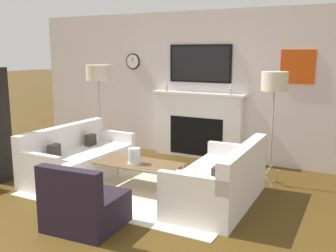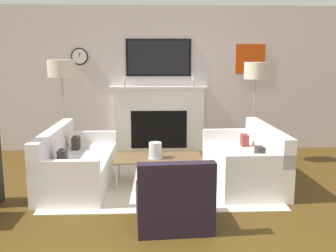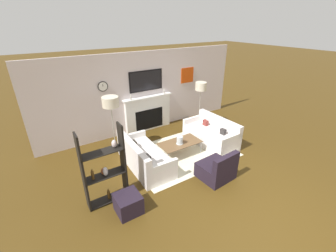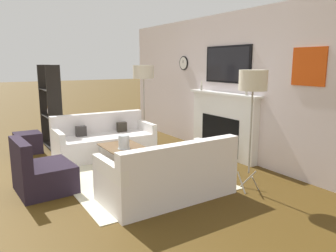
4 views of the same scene
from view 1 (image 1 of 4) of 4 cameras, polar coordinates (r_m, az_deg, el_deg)
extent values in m
cube|color=silver|center=(7.35, 4.78, 5.89)|extent=(7.34, 0.07, 2.70)
cube|color=white|center=(7.35, 4.33, -0.06)|extent=(1.69, 0.16, 1.19)
cube|color=black|center=(7.31, 4.05, -1.54)|extent=(1.05, 0.01, 0.71)
cube|color=white|center=(7.24, 4.34, 4.70)|extent=(1.81, 0.22, 0.04)
cylinder|color=#B2AD9E|center=(7.48, -0.22, 5.47)|extent=(0.04, 0.04, 0.10)
cylinder|color=white|center=(7.47, -0.22, 6.20)|extent=(0.03, 0.03, 0.09)
cylinder|color=#B2AD9E|center=(6.97, 9.04, 4.95)|extent=(0.04, 0.04, 0.10)
cylinder|color=white|center=(6.96, 9.07, 5.72)|extent=(0.03, 0.03, 0.09)
cube|color=black|center=(7.28, 4.68, 9.03)|extent=(1.21, 0.04, 0.69)
cube|color=black|center=(7.26, 4.62, 9.02)|extent=(1.13, 0.01, 0.62)
cylinder|color=black|center=(7.97, -5.11, 9.33)|extent=(0.31, 0.02, 0.31)
cylinder|color=silver|center=(7.96, -5.17, 9.33)|extent=(0.27, 0.00, 0.27)
cube|color=black|center=(7.96, -5.18, 9.57)|extent=(0.01, 0.00, 0.07)
cube|color=#CA420D|center=(6.79, 18.30, 8.17)|extent=(0.55, 0.02, 0.55)
cube|color=beige|center=(5.81, -3.72, -9.05)|extent=(3.01, 2.15, 0.01)
cube|color=white|center=(6.40, -12.61, -5.49)|extent=(0.89, 1.87, 0.42)
cube|color=white|center=(6.54, -15.01, -1.65)|extent=(0.20, 1.86, 0.38)
cube|color=white|center=(6.98, -7.92, -1.45)|extent=(0.85, 0.12, 0.18)
cube|color=white|center=(5.73, -18.59, -4.64)|extent=(0.85, 0.12, 0.18)
cube|color=#322C23|center=(6.71, -11.18, -2.02)|extent=(0.10, 0.19, 0.19)
cube|color=#363230|center=(6.12, -16.20, -3.47)|extent=(0.10, 0.19, 0.19)
cube|color=white|center=(5.25, 7.15, -8.78)|extent=(0.91, 1.77, 0.44)
cube|color=white|center=(5.03, 11.05, -4.94)|extent=(0.21, 1.75, 0.37)
cube|color=white|center=(4.42, 3.67, -8.24)|extent=(0.87, 0.12, 0.18)
cube|color=white|center=(5.91, 9.86, -3.46)|extent=(0.87, 0.12, 0.18)
cube|color=#302C2B|center=(4.77, 7.16, -6.92)|extent=(0.11, 0.18, 0.17)
cube|color=maroon|center=(5.47, 9.85, -4.64)|extent=(0.10, 0.18, 0.18)
cube|color=black|center=(4.66, -11.75, -11.91)|extent=(0.83, 0.78, 0.39)
cube|color=black|center=(4.31, -14.25, -8.46)|extent=(0.79, 0.19, 0.38)
cube|color=brown|center=(5.70, -4.27, -5.42)|extent=(1.22, 0.63, 0.02)
cylinder|color=#B7B7BC|center=(5.86, -10.45, -7.13)|extent=(0.02, 0.02, 0.38)
cylinder|color=#B7B7BC|center=(5.26, -0.54, -9.05)|extent=(0.02, 0.02, 0.38)
cylinder|color=#B7B7BC|center=(6.28, -7.33, -5.81)|extent=(0.02, 0.02, 0.38)
cylinder|color=#B7B7BC|center=(5.72, 2.12, -7.40)|extent=(0.02, 0.02, 0.38)
cylinder|color=silver|center=(5.65, -4.90, -4.32)|extent=(0.18, 0.18, 0.22)
cylinder|color=silver|center=(5.66, -4.89, -4.81)|extent=(0.10, 0.10, 0.12)
cylinder|color=silver|center=(5.68, -4.88, -5.35)|extent=(0.21, 0.21, 0.01)
cylinder|color=#9E998E|center=(7.46, -8.89, -3.64)|extent=(0.09, 0.23, 0.27)
cylinder|color=#9E998E|center=(7.60, -9.82, -3.40)|extent=(0.17, 0.19, 0.27)
cylinder|color=#9E998E|center=(7.43, -10.34, -3.75)|extent=(0.23, 0.07, 0.27)
cylinder|color=#9E998E|center=(7.35, -9.86, 1.90)|extent=(0.02, 0.02, 1.19)
cylinder|color=beige|center=(7.28, -10.05, 7.63)|extent=(0.45, 0.45, 0.28)
cylinder|color=#9E998E|center=(6.17, 15.58, -7.05)|extent=(0.09, 0.23, 0.27)
cylinder|color=#9E998E|center=(6.24, 13.99, -6.75)|extent=(0.17, 0.19, 0.27)
cylinder|color=#9E998E|center=(6.06, 14.09, -7.28)|extent=(0.23, 0.07, 0.27)
cylinder|color=#9E998E|center=(5.98, 14.87, -0.56)|extent=(0.02, 0.02, 1.16)
cylinder|color=beige|center=(5.89, 15.21, 6.30)|extent=(0.38, 0.38, 0.27)
cube|color=black|center=(6.39, -22.85, 0.00)|extent=(0.04, 0.28, 1.74)
ellipsoid|color=tan|center=(6.62, -22.84, -6.38)|extent=(0.09, 0.09, 0.16)
camera|label=2|loc=(3.11, -75.37, -0.03)|focal=42.00mm
camera|label=3|loc=(6.46, -64.29, 19.40)|focal=24.00mm
camera|label=4|loc=(3.07, 64.59, 0.86)|focal=35.00mm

